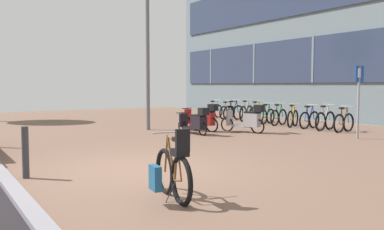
{
  "coord_description": "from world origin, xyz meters",
  "views": [
    {
      "loc": [
        -3.43,
        -7.47,
        1.65
      ],
      "look_at": [
        2.04,
        1.17,
        0.92
      ],
      "focal_mm": 38.64,
      "sensor_mm": 36.0,
      "label": 1
    }
  ],
  "objects_px": {
    "bicycle_rack_08": "(233,112)",
    "lamp_post": "(148,41)",
    "parking_sign": "(359,93)",
    "bicycle_rack_02": "(309,120)",
    "bicycle_rack_07": "(246,113)",
    "bicycle_rack_01": "(325,121)",
    "bicycle_rack_00": "(344,122)",
    "scooter_far": "(248,120)",
    "bicycle_rack_03": "(293,118)",
    "bicycle_rack_06": "(257,114)",
    "bicycle_foreground": "(172,173)",
    "bicycle_rack_10": "(215,111)",
    "bollard_near": "(25,152)",
    "bicycle_rack_05": "(267,116)",
    "bicycle_rack_04": "(279,117)",
    "scooter_near": "(196,122)",
    "scooter_mid": "(203,118)",
    "bicycle_rack_09": "(227,112)"
  },
  "relations": [
    {
      "from": "bicycle_rack_08",
      "to": "lamp_post",
      "type": "bearing_deg",
      "value": -161.47
    },
    {
      "from": "bicycle_rack_07",
      "to": "bicycle_rack_00",
      "type": "bearing_deg",
      "value": -90.32
    },
    {
      "from": "bicycle_rack_05",
      "to": "scooter_mid",
      "type": "xyz_separation_m",
      "value": [
        -4.0,
        -1.0,
        0.13
      ]
    },
    {
      "from": "scooter_near",
      "to": "scooter_far",
      "type": "distance_m",
      "value": 1.88
    },
    {
      "from": "bicycle_rack_03",
      "to": "bicycle_rack_06",
      "type": "relative_size",
      "value": 0.91
    },
    {
      "from": "bicycle_rack_00",
      "to": "bicycle_rack_08",
      "type": "bearing_deg",
      "value": 91.14
    },
    {
      "from": "bicycle_rack_02",
      "to": "bicycle_rack_07",
      "type": "relative_size",
      "value": 0.98
    },
    {
      "from": "scooter_mid",
      "to": "lamp_post",
      "type": "height_order",
      "value": "lamp_post"
    },
    {
      "from": "bicycle_rack_02",
      "to": "bicycle_rack_03",
      "type": "relative_size",
      "value": 1.06
    },
    {
      "from": "bicycle_rack_01",
      "to": "bollard_near",
      "type": "xyz_separation_m",
      "value": [
        -10.92,
        -2.5,
        0.12
      ]
    },
    {
      "from": "bicycle_rack_07",
      "to": "scooter_mid",
      "type": "height_order",
      "value": "same"
    },
    {
      "from": "bicycle_foreground",
      "to": "bicycle_rack_05",
      "type": "distance_m",
      "value": 12.41
    },
    {
      "from": "bicycle_rack_01",
      "to": "scooter_near",
      "type": "xyz_separation_m",
      "value": [
        -4.79,
        1.41,
        0.07
      ]
    },
    {
      "from": "bicycle_rack_07",
      "to": "bicycle_rack_03",
      "type": "bearing_deg",
      "value": -93.08
    },
    {
      "from": "bicycle_rack_05",
      "to": "bicycle_rack_03",
      "type": "bearing_deg",
      "value": -91.15
    },
    {
      "from": "bicycle_rack_03",
      "to": "bicycle_rack_02",
      "type": "bearing_deg",
      "value": -82.71
    },
    {
      "from": "scooter_mid",
      "to": "bollard_near",
      "type": "relative_size",
      "value": 1.83
    },
    {
      "from": "bicycle_rack_02",
      "to": "bicycle_rack_06",
      "type": "height_order",
      "value": "bicycle_rack_06"
    },
    {
      "from": "bicycle_rack_04",
      "to": "bicycle_rack_10",
      "type": "xyz_separation_m",
      "value": [
        0.02,
        4.63,
        -0.0
      ]
    },
    {
      "from": "bicycle_rack_02",
      "to": "bollard_near",
      "type": "bearing_deg",
      "value": -163.35
    },
    {
      "from": "bicycle_rack_00",
      "to": "bicycle_rack_01",
      "type": "height_order",
      "value": "bicycle_rack_01"
    },
    {
      "from": "bicycle_rack_07",
      "to": "bicycle_rack_09",
      "type": "relative_size",
      "value": 1.07
    },
    {
      "from": "scooter_near",
      "to": "bicycle_foreground",
      "type": "bearing_deg",
      "value": -125.4
    },
    {
      "from": "bicycle_rack_10",
      "to": "scooter_far",
      "type": "bearing_deg",
      "value": -115.61
    },
    {
      "from": "bicycle_rack_05",
      "to": "bicycle_foreground",
      "type": "bearing_deg",
      "value": -138.87
    },
    {
      "from": "bicycle_rack_08",
      "to": "parking_sign",
      "type": "height_order",
      "value": "parking_sign"
    },
    {
      "from": "bicycle_rack_08",
      "to": "lamp_post",
      "type": "distance_m",
      "value": 6.43
    },
    {
      "from": "bicycle_rack_03",
      "to": "bicycle_rack_04",
      "type": "bearing_deg",
      "value": 91.3
    },
    {
      "from": "bicycle_rack_02",
      "to": "scooter_near",
      "type": "bearing_deg",
      "value": 172.4
    },
    {
      "from": "bicycle_rack_03",
      "to": "bicycle_rack_07",
      "type": "height_order",
      "value": "bicycle_rack_07"
    },
    {
      "from": "bicycle_rack_03",
      "to": "bicycle_rack_04",
      "type": "height_order",
      "value": "bicycle_rack_03"
    },
    {
      "from": "bicycle_foreground",
      "to": "bicycle_rack_00",
      "type": "height_order",
      "value": "bicycle_foreground"
    },
    {
      "from": "bicycle_rack_03",
      "to": "bicycle_rack_07",
      "type": "distance_m",
      "value": 3.09
    },
    {
      "from": "bicycle_rack_01",
      "to": "parking_sign",
      "type": "xyz_separation_m",
      "value": [
        -1.18,
        -2.23,
        1.06
      ]
    },
    {
      "from": "bicycle_foreground",
      "to": "bicycle_rack_10",
      "type": "xyz_separation_m",
      "value": [
        9.32,
        12.02,
        -0.06
      ]
    },
    {
      "from": "bicycle_rack_09",
      "to": "scooter_near",
      "type": "distance_m",
      "value": 6.85
    },
    {
      "from": "bicycle_rack_00",
      "to": "scooter_far",
      "type": "xyz_separation_m",
      "value": [
        -3.04,
        1.65,
        0.12
      ]
    },
    {
      "from": "bicycle_rack_01",
      "to": "bicycle_rack_06",
      "type": "distance_m",
      "value": 3.86
    },
    {
      "from": "bicycle_rack_04",
      "to": "bicycle_rack_07",
      "type": "bearing_deg",
      "value": 85.46
    },
    {
      "from": "bicycle_rack_00",
      "to": "bicycle_rack_10",
      "type": "relative_size",
      "value": 1.01
    },
    {
      "from": "scooter_far",
      "to": "lamp_post",
      "type": "height_order",
      "value": "lamp_post"
    },
    {
      "from": "bollard_near",
      "to": "bicycle_foreground",
      "type": "bearing_deg",
      "value": -59.33
    },
    {
      "from": "bicycle_rack_05",
      "to": "bicycle_rack_06",
      "type": "bearing_deg",
      "value": 83.33
    },
    {
      "from": "bicycle_foreground",
      "to": "bicycle_rack_04",
      "type": "bearing_deg",
      "value": 38.48
    },
    {
      "from": "bicycle_rack_00",
      "to": "scooter_near",
      "type": "xyz_separation_m",
      "value": [
        -4.84,
        2.18,
        0.08
      ]
    },
    {
      "from": "scooter_far",
      "to": "lamp_post",
      "type": "distance_m",
      "value": 4.64
    },
    {
      "from": "bicycle_rack_03",
      "to": "bicycle_foreground",
      "type": "bearing_deg",
      "value": -144.61
    },
    {
      "from": "bicycle_rack_07",
      "to": "scooter_mid",
      "type": "bearing_deg",
      "value": -148.39
    },
    {
      "from": "bicycle_rack_01",
      "to": "bicycle_rack_02",
      "type": "distance_m",
      "value": 0.77
    },
    {
      "from": "scooter_mid",
      "to": "bicycle_rack_05",
      "type": "bearing_deg",
      "value": 14.04
    }
  ]
}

